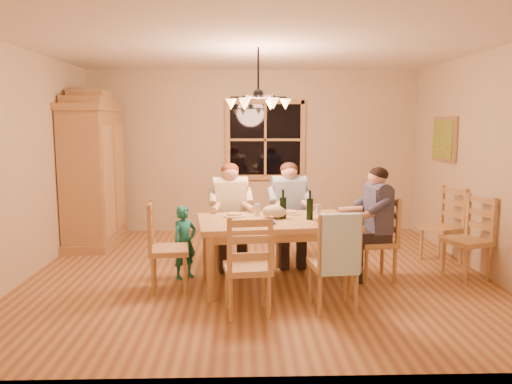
{
  "coord_description": "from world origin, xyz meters",
  "views": [
    {
      "loc": [
        -0.2,
        -5.92,
        1.84
      ],
      "look_at": [
        -0.02,
        0.1,
        1.0
      ],
      "focal_mm": 35.0,
      "sensor_mm": 36.0,
      "label": 1
    }
  ],
  "objects_px": {
    "armoire": "(94,175)",
    "chair_near_left": "(247,283)",
    "chandelier": "(258,102)",
    "chair_spare_back": "(441,239)",
    "dining_table": "(275,228)",
    "adult_plaid_man": "(289,200)",
    "wine_bottle_b": "(310,205)",
    "child": "(185,242)",
    "adult_woman": "(230,202)",
    "chair_end_right": "(375,255)",
    "chair_far_left": "(231,243)",
    "adult_slate_man": "(376,210)",
    "chair_spare_front": "(466,254)",
    "wine_bottle_a": "(283,204)",
    "chair_far_right": "(289,241)",
    "chair_near_right": "(333,279)",
    "chair_end_left": "(169,263)"
  },
  "relations": [
    {
      "from": "wine_bottle_b",
      "to": "chair_spare_back",
      "type": "distance_m",
      "value": 2.19
    },
    {
      "from": "adult_woman",
      "to": "chair_near_left",
      "type": "bearing_deg",
      "value": 90.0
    },
    {
      "from": "chair_far_left",
      "to": "armoire",
      "type": "bearing_deg",
      "value": -38.54
    },
    {
      "from": "dining_table",
      "to": "adult_plaid_man",
      "type": "distance_m",
      "value": 0.89
    },
    {
      "from": "chair_far_left",
      "to": "chair_end_right",
      "type": "bearing_deg",
      "value": 153.43
    },
    {
      "from": "chair_near_left",
      "to": "chair_end_left",
      "type": "bearing_deg",
      "value": 133.26
    },
    {
      "from": "armoire",
      "to": "chair_near_left",
      "type": "height_order",
      "value": "armoire"
    },
    {
      "from": "chandelier",
      "to": "child",
      "type": "relative_size",
      "value": 0.88
    },
    {
      "from": "chandelier",
      "to": "chair_end_right",
      "type": "xyz_separation_m",
      "value": [
        1.36,
        -0.28,
        -1.77
      ]
    },
    {
      "from": "chandelier",
      "to": "adult_plaid_man",
      "type": "xyz_separation_m",
      "value": [
        0.41,
        0.42,
        -1.24
      ]
    },
    {
      "from": "chair_near_left",
      "to": "chair_near_right",
      "type": "distance_m",
      "value": 0.86
    },
    {
      "from": "chair_near_right",
      "to": "chair_spare_front",
      "type": "height_order",
      "value": "same"
    },
    {
      "from": "armoire",
      "to": "chair_far_left",
      "type": "xyz_separation_m",
      "value": [
        2.08,
        -1.27,
        -0.75
      ]
    },
    {
      "from": "child",
      "to": "chair_spare_back",
      "type": "bearing_deg",
      "value": -30.32
    },
    {
      "from": "dining_table",
      "to": "adult_woman",
      "type": "xyz_separation_m",
      "value": [
        -0.52,
        0.75,
        0.18
      ]
    },
    {
      "from": "adult_slate_man",
      "to": "wine_bottle_b",
      "type": "height_order",
      "value": "adult_slate_man"
    },
    {
      "from": "child",
      "to": "adult_plaid_man",
      "type": "bearing_deg",
      "value": -17.35
    },
    {
      "from": "chair_far_right",
      "to": "adult_slate_man",
      "type": "distance_m",
      "value": 1.29
    },
    {
      "from": "adult_plaid_man",
      "to": "chair_spare_front",
      "type": "height_order",
      "value": "adult_plaid_man"
    },
    {
      "from": "chair_spare_back",
      "to": "chair_near_right",
      "type": "bearing_deg",
      "value": 108.42
    },
    {
      "from": "chair_far_left",
      "to": "adult_slate_man",
      "type": "xyz_separation_m",
      "value": [
        1.7,
        -0.6,
        0.54
      ]
    },
    {
      "from": "adult_plaid_man",
      "to": "wine_bottle_b",
      "type": "height_order",
      "value": "adult_plaid_man"
    },
    {
      "from": "dining_table",
      "to": "chair_spare_front",
      "type": "relative_size",
      "value": 1.84
    },
    {
      "from": "adult_plaid_man",
      "to": "chair_spare_back",
      "type": "relative_size",
      "value": 0.88
    },
    {
      "from": "chandelier",
      "to": "chair_spare_back",
      "type": "bearing_deg",
      "value": 10.9
    },
    {
      "from": "wine_bottle_a",
      "to": "wine_bottle_b",
      "type": "relative_size",
      "value": 1.0
    },
    {
      "from": "chandelier",
      "to": "child",
      "type": "height_order",
      "value": "chandelier"
    },
    {
      "from": "dining_table",
      "to": "chair_spare_front",
      "type": "xyz_separation_m",
      "value": [
        2.27,
        0.16,
        -0.35
      ]
    },
    {
      "from": "adult_slate_man",
      "to": "chair_near_left",
      "type": "bearing_deg",
      "value": 116.57
    },
    {
      "from": "adult_woman",
      "to": "chair_spare_front",
      "type": "height_order",
      "value": "adult_woman"
    },
    {
      "from": "armoire",
      "to": "chair_far_right",
      "type": "bearing_deg",
      "value": -22.62
    },
    {
      "from": "chair_far_right",
      "to": "chair_end_right",
      "type": "distance_m",
      "value": 1.18
    },
    {
      "from": "chair_far_left",
      "to": "adult_plaid_man",
      "type": "relative_size",
      "value": 1.13
    },
    {
      "from": "chandelier",
      "to": "chair_spare_back",
      "type": "relative_size",
      "value": 0.78
    },
    {
      "from": "chair_end_right",
      "to": "chair_far_left",
      "type": "bearing_deg",
      "value": 63.43
    },
    {
      "from": "chair_far_right",
      "to": "chair_near_left",
      "type": "distance_m",
      "value": 1.79
    },
    {
      "from": "chair_near_right",
      "to": "wine_bottle_b",
      "type": "xyz_separation_m",
      "value": [
        -0.14,
        0.73,
        0.62
      ]
    },
    {
      "from": "chandelier",
      "to": "dining_table",
      "type": "distance_m",
      "value": 1.49
    },
    {
      "from": "chair_near_right",
      "to": "adult_woman",
      "type": "relative_size",
      "value": 1.13
    },
    {
      "from": "chandelier",
      "to": "chair_end_right",
      "type": "relative_size",
      "value": 0.78
    },
    {
      "from": "wine_bottle_a",
      "to": "chair_spare_back",
      "type": "height_order",
      "value": "wine_bottle_a"
    },
    {
      "from": "chair_end_left",
      "to": "chair_spare_front",
      "type": "height_order",
      "value": "same"
    },
    {
      "from": "chair_near_right",
      "to": "child",
      "type": "distance_m",
      "value": 1.89
    },
    {
      "from": "wine_bottle_b",
      "to": "chair_spare_front",
      "type": "height_order",
      "value": "wine_bottle_b"
    },
    {
      "from": "adult_slate_man",
      "to": "wine_bottle_a",
      "type": "height_order",
      "value": "adult_slate_man"
    },
    {
      "from": "wine_bottle_b",
      "to": "child",
      "type": "height_order",
      "value": "wine_bottle_b"
    },
    {
      "from": "chair_near_left",
      "to": "chair_far_right",
      "type": "bearing_deg",
      "value": 64.8
    },
    {
      "from": "dining_table",
      "to": "chair_end_left",
      "type": "xyz_separation_m",
      "value": [
        -1.18,
        -0.15,
        -0.35
      ]
    },
    {
      "from": "chair_near_left",
      "to": "chair_end_left",
      "type": "distance_m",
      "value": 1.11
    },
    {
      "from": "chair_far_right",
      "to": "chandelier",
      "type": "bearing_deg",
      "value": 38.59
    }
  ]
}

